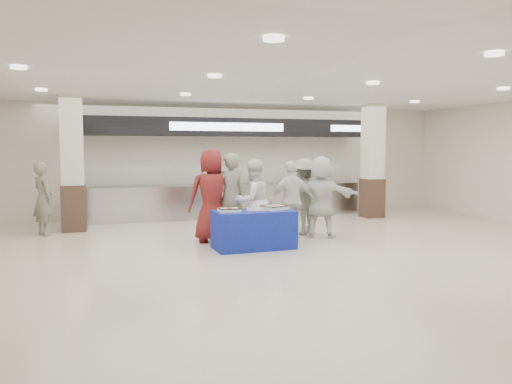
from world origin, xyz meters
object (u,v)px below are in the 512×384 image
object	(u,v)px
civilian_white	(321,197)
chef_short	(292,201)
cupcake_tray	(256,209)
chef_tall	(253,201)
sheet_cake_right	(275,207)
soldier_bg	(43,198)
sheet_cake_left	(229,209)
display_table	(254,230)
soldier_b	(304,197)
civilian_maroon	(212,195)
soldier_a	(230,197)

from	to	relation	value
civilian_white	chef_short	bearing A→B (deg)	32.20
cupcake_tray	chef_tall	xyz separation A→B (m)	(0.14, 0.67, 0.09)
sheet_cake_right	soldier_bg	xyz separation A→B (m)	(-4.55, 2.84, 0.03)
sheet_cake_left	chef_tall	bearing A→B (deg)	43.87
sheet_cake_right	display_table	bearing A→B (deg)	-174.55
sheet_cake_right	soldier_b	size ratio (longest dim) A/B	0.35
sheet_cake_left	cupcake_tray	size ratio (longest dim) A/B	1.13
display_table	chef_short	bearing A→B (deg)	29.22
display_table	civilian_white	world-z (taller)	civilian_white
sheet_cake_right	civilian_maroon	bearing A→B (deg)	139.90
civilian_white	soldier_bg	distance (m)	6.25
cupcake_tray	chef_short	xyz separation A→B (m)	(1.02, 0.67, 0.07)
sheet_cake_right	civilian_maroon	xyz separation A→B (m)	(-1.08, 0.91, 0.18)
soldier_b	civilian_white	xyz separation A→B (m)	(0.20, -0.48, 0.03)
soldier_a	chef_short	size ratio (longest dim) A/B	1.10
sheet_cake_right	civilian_white	xyz separation A→B (m)	(1.32, 0.70, 0.10)
soldier_b	cupcake_tray	bearing A→B (deg)	16.05
chef_short	soldier_bg	distance (m)	5.61
sheet_cake_right	cupcake_tray	distance (m)	0.42
sheet_cake_left	cupcake_tray	bearing A→B (deg)	-3.57
cupcake_tray	civilian_maroon	size ratio (longest dim) A/B	0.19
cupcake_tray	sheet_cake_right	bearing A→B (deg)	10.03
soldier_b	civilian_maroon	bearing A→B (deg)	-16.24
chef_short	display_table	bearing A→B (deg)	30.63
civilian_white	sheet_cake_right	bearing A→B (deg)	52.14
display_table	soldier_bg	distance (m)	5.03
civilian_white	soldier_bg	xyz separation A→B (m)	(-5.87, 2.14, -0.06)
chef_tall	sheet_cake_left	bearing A→B (deg)	26.26
chef_tall	chef_short	bearing A→B (deg)	162.39
sheet_cake_left	sheet_cake_right	distance (m)	0.94
sheet_cake_left	civilian_white	size ratio (longest dim) A/B	0.23
sheet_cake_right	soldier_a	bearing A→B (deg)	126.45
sheet_cake_right	soldier_b	world-z (taller)	soldier_b
civilian_maroon	display_table	bearing A→B (deg)	124.52
sheet_cake_left	chef_short	size ratio (longest dim) A/B	0.24
sheet_cake_left	chef_tall	xyz separation A→B (m)	(0.66, 0.64, 0.07)
sheet_cake_left	soldier_a	xyz separation A→B (m)	(0.26, 0.96, 0.14)
cupcake_tray	soldier_a	distance (m)	1.04
display_table	soldier_b	bearing A→B (deg)	35.58
display_table	sheet_cake_left	distance (m)	0.65
civilian_maroon	soldier_a	size ratio (longest dim) A/B	1.05
cupcake_tray	chef_short	distance (m)	1.22
soldier_bg	civilian_white	bearing A→B (deg)	-139.60
civilian_maroon	soldier_b	bearing A→B (deg)	-172.18
chef_tall	chef_short	size ratio (longest dim) A/B	1.02
civilian_white	sheet_cake_left	bearing A→B (deg)	42.41
chef_tall	soldier_bg	distance (m)	4.82
chef_short	soldier_b	bearing A→B (deg)	-132.95
display_table	cupcake_tray	xyz separation A→B (m)	(0.03, -0.03, 0.40)
display_table	soldier_a	distance (m)	1.14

